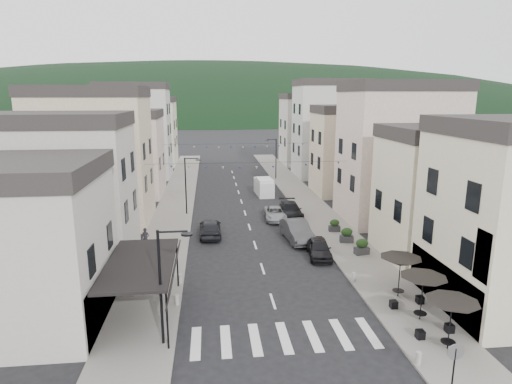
{
  "coord_description": "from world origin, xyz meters",
  "views": [
    {
      "loc": [
        -3.59,
        -17.47,
        12.15
      ],
      "look_at": [
        0.57,
        20.49,
        3.5
      ],
      "focal_mm": 30.0,
      "sensor_mm": 36.0,
      "label": 1
    }
  ],
  "objects_px": {
    "parked_car_e": "(210,227)",
    "delivery_van": "(264,187)",
    "parked_car_b": "(297,231)",
    "parked_car_c": "(275,213)",
    "parked_car_d": "(290,210)",
    "pedestrian_a": "(145,239)",
    "pedestrian_b": "(134,255)",
    "parked_car_a": "(319,248)"
  },
  "relations": [
    {
      "from": "parked_car_e",
      "to": "delivery_van",
      "type": "relative_size",
      "value": 1.0
    },
    {
      "from": "parked_car_b",
      "to": "parked_car_c",
      "type": "height_order",
      "value": "parked_car_b"
    },
    {
      "from": "parked_car_d",
      "to": "delivery_van",
      "type": "xyz_separation_m",
      "value": [
        -1.43,
        10.18,
        0.33
      ]
    },
    {
      "from": "parked_car_d",
      "to": "delivery_van",
      "type": "bearing_deg",
      "value": 98.93
    },
    {
      "from": "parked_car_e",
      "to": "pedestrian_a",
      "type": "distance_m",
      "value": 5.99
    },
    {
      "from": "parked_car_e",
      "to": "pedestrian_b",
      "type": "xyz_separation_m",
      "value": [
        -5.5,
        -6.47,
        0.18
      ]
    },
    {
      "from": "delivery_van",
      "to": "parked_car_d",
      "type": "bearing_deg",
      "value": -85.66
    },
    {
      "from": "pedestrian_a",
      "to": "parked_car_e",
      "type": "bearing_deg",
      "value": 39.33
    },
    {
      "from": "parked_car_a",
      "to": "parked_car_b",
      "type": "height_order",
      "value": "parked_car_b"
    },
    {
      "from": "parked_car_b",
      "to": "pedestrian_b",
      "type": "bearing_deg",
      "value": -165.76
    },
    {
      "from": "parked_car_a",
      "to": "parked_car_d",
      "type": "distance_m",
      "value": 11.11
    },
    {
      "from": "parked_car_e",
      "to": "parked_car_a",
      "type": "bearing_deg",
      "value": 144.06
    },
    {
      "from": "parked_car_a",
      "to": "parked_car_d",
      "type": "relative_size",
      "value": 0.81
    },
    {
      "from": "parked_car_a",
      "to": "parked_car_b",
      "type": "bearing_deg",
      "value": 109.22
    },
    {
      "from": "parked_car_d",
      "to": "pedestrian_a",
      "type": "distance_m",
      "value": 15.67
    },
    {
      "from": "parked_car_d",
      "to": "delivery_van",
      "type": "relative_size",
      "value": 1.1
    },
    {
      "from": "parked_car_b",
      "to": "delivery_van",
      "type": "xyz_separation_m",
      "value": [
        -0.62,
        17.35,
        0.21
      ]
    },
    {
      "from": "parked_car_a",
      "to": "parked_car_c",
      "type": "height_order",
      "value": "parked_car_a"
    },
    {
      "from": "parked_car_a",
      "to": "parked_car_b",
      "type": "xyz_separation_m",
      "value": [
        -0.92,
        3.95,
        0.16
      ]
    },
    {
      "from": "parked_car_c",
      "to": "pedestrian_a",
      "type": "relative_size",
      "value": 2.56
    },
    {
      "from": "parked_car_e",
      "to": "pedestrian_a",
      "type": "relative_size",
      "value": 2.67
    },
    {
      "from": "parked_car_a",
      "to": "pedestrian_a",
      "type": "relative_size",
      "value": 2.37
    },
    {
      "from": "parked_car_a",
      "to": "pedestrian_b",
      "type": "distance_m",
      "value": 13.79
    },
    {
      "from": "parked_car_b",
      "to": "parked_car_c",
      "type": "xyz_separation_m",
      "value": [
        -0.88,
        6.48,
        -0.24
      ]
    },
    {
      "from": "parked_car_d",
      "to": "delivery_van",
      "type": "distance_m",
      "value": 10.29
    },
    {
      "from": "parked_car_a",
      "to": "pedestrian_a",
      "type": "bearing_deg",
      "value": 174.0
    },
    {
      "from": "parked_car_a",
      "to": "parked_car_d",
      "type": "height_order",
      "value": "parked_car_d"
    },
    {
      "from": "parked_car_e",
      "to": "pedestrian_a",
      "type": "height_order",
      "value": "pedestrian_a"
    },
    {
      "from": "parked_car_c",
      "to": "pedestrian_b",
      "type": "xyz_separation_m",
      "value": [
        -11.98,
        -11.0,
        0.35
      ]
    },
    {
      "from": "parked_car_d",
      "to": "parked_car_e",
      "type": "xyz_separation_m",
      "value": [
        -8.16,
        -5.2,
        0.05
      ]
    },
    {
      "from": "parked_car_b",
      "to": "parked_car_d",
      "type": "xyz_separation_m",
      "value": [
        0.81,
        7.16,
        -0.12
      ]
    },
    {
      "from": "parked_car_c",
      "to": "parked_car_e",
      "type": "relative_size",
      "value": 0.96
    },
    {
      "from": "parked_car_b",
      "to": "delivery_van",
      "type": "bearing_deg",
      "value": 86.94
    },
    {
      "from": "parked_car_a",
      "to": "delivery_van",
      "type": "relative_size",
      "value": 0.89
    },
    {
      "from": "pedestrian_a",
      "to": "pedestrian_b",
      "type": "distance_m",
      "value": 3.45
    },
    {
      "from": "parked_car_a",
      "to": "pedestrian_b",
      "type": "relative_size",
      "value": 2.44
    },
    {
      "from": "parked_car_d",
      "to": "pedestrian_b",
      "type": "bearing_deg",
      "value": -138.55
    },
    {
      "from": "parked_car_a",
      "to": "pedestrian_a",
      "type": "xyz_separation_m",
      "value": [
        -13.44,
        2.86,
        0.29
      ]
    },
    {
      "from": "delivery_van",
      "to": "pedestrian_b",
      "type": "bearing_deg",
      "value": -122.9
    },
    {
      "from": "parked_car_c",
      "to": "parked_car_e",
      "type": "bearing_deg",
      "value": -141.68
    },
    {
      "from": "parked_car_c",
      "to": "parked_car_b",
      "type": "bearing_deg",
      "value": -78.92
    },
    {
      "from": "pedestrian_a",
      "to": "pedestrian_b",
      "type": "bearing_deg",
      "value": -86.9
    }
  ]
}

